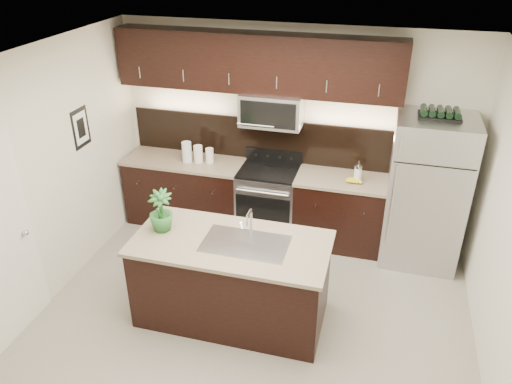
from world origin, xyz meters
TOP-DOWN VIEW (x-y plane):
  - ground at (0.00, 0.00)m, footprint 4.50×4.50m
  - room_walls at (-0.11, -0.04)m, footprint 4.52×4.02m
  - counter_run at (-0.46, 1.69)m, footprint 3.51×0.65m
  - upper_fixtures at (-0.43, 1.84)m, footprint 3.49×0.40m
  - island at (-0.22, -0.01)m, footprint 1.96×0.96m
  - sink_faucet at (-0.07, 0.00)m, footprint 0.84×0.50m
  - refrigerator at (1.67, 1.63)m, footprint 0.89×0.80m
  - wine_rack at (1.67, 1.63)m, footprint 0.45×0.28m
  - plant at (-0.96, 0.02)m, footprint 0.28×0.28m
  - canisters at (-1.23, 1.66)m, footprint 0.41×0.17m
  - french_press at (0.87, 1.64)m, footprint 0.09×0.09m
  - bananas at (0.78, 1.61)m, footprint 0.20×0.16m

SIDE VIEW (x-z plane):
  - ground at x=0.00m, z-range 0.00..0.00m
  - counter_run at x=-0.46m, z-range 0.00..0.94m
  - island at x=-0.22m, z-range 0.00..0.94m
  - refrigerator at x=1.67m, z-range 0.00..1.84m
  - sink_faucet at x=-0.07m, z-range 0.81..1.10m
  - bananas at x=0.78m, z-range 0.94..1.00m
  - french_press at x=0.87m, z-range 0.91..1.18m
  - canisters at x=-1.23m, z-range 0.92..1.20m
  - plant at x=-0.96m, z-range 0.94..1.38m
  - room_walls at x=-0.11m, z-range 0.34..3.05m
  - wine_rack at x=1.67m, z-range 1.83..1.94m
  - upper_fixtures at x=-0.43m, z-range 1.31..2.97m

